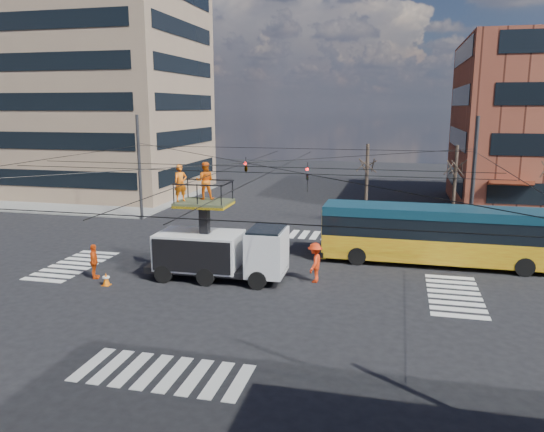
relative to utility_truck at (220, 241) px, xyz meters
The scene contains 12 objects.
ground 2.40m from the utility_truck, 11.52° to the left, with size 120.00×120.00×0.00m, color black.
sidewalk_nw 29.03m from the utility_truck, 132.74° to the left, with size 18.00×18.00×0.12m, color slate.
crosswalks 2.40m from the utility_truck, 11.52° to the left, with size 22.40×22.40×0.02m, color silver, non-canonical shape.
building_tower 34.40m from the utility_truck, 130.40° to the left, with size 18.06×16.06×30.00m.
overhead_network 2.72m from the utility_truck, 28.11° to the left, with size 24.24×24.24×8.00m.
tree_a 15.39m from the utility_truck, 65.29° to the left, with size 2.00×2.00×6.00m.
tree_b 18.68m from the utility_truck, 48.14° to the left, with size 2.00×2.00×6.00m.
utility_truck is the anchor object (origin of this frame).
city_bus 12.30m from the utility_truck, 25.20° to the left, with size 13.22×2.68×3.20m.
traffic_cone 5.85m from the utility_truck, 155.94° to the right, with size 0.36×0.36×0.64m, color orange.
worker_ground 6.52m from the utility_truck, 166.97° to the right, with size 1.04×0.44×1.78m, color #E34C0E.
flagger 4.86m from the utility_truck, ahead, with size 1.29×0.74×2.00m, color red.
Camera 1 is at (7.23, -24.69, 8.59)m, focal length 35.00 mm.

